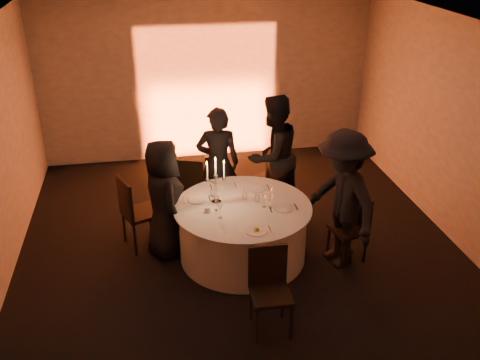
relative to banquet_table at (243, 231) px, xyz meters
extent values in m
plane|color=black|center=(0.00, 0.00, -0.38)|extent=(7.00, 7.00, 0.00)
plane|color=silver|center=(0.00, 0.00, 2.62)|extent=(7.00, 7.00, 0.00)
plane|color=#9F9993|center=(0.00, 3.50, 1.12)|extent=(7.00, 0.00, 7.00)
plane|color=#9F9993|center=(3.00, 0.00, 1.12)|extent=(0.00, 7.00, 7.00)
cube|color=black|center=(0.00, 3.20, -0.33)|extent=(0.25, 0.12, 0.10)
cylinder|color=black|center=(0.00, 0.00, -0.37)|extent=(0.60, 0.60, 0.03)
cylinder|color=black|center=(0.00, 0.00, -0.01)|extent=(0.20, 0.20, 0.75)
cylinder|color=white|center=(0.00, 0.00, -0.01)|extent=(1.68, 1.68, 0.75)
cylinder|color=white|center=(0.00, 0.00, 0.38)|extent=(1.80, 1.80, 0.02)
cube|color=black|center=(-1.31, 0.53, 0.12)|extent=(0.60, 0.60, 0.05)
cube|color=black|center=(-1.50, 0.45, 0.41)|extent=(0.21, 0.44, 0.53)
cylinder|color=black|center=(-1.05, 0.42, -0.14)|extent=(0.04, 0.04, 0.49)
cylinder|color=black|center=(-1.20, 0.79, -0.14)|extent=(0.04, 0.04, 0.49)
cylinder|color=black|center=(-1.42, 0.27, -0.14)|extent=(0.04, 0.04, 0.49)
cylinder|color=black|center=(-1.57, 0.64, -0.14)|extent=(0.04, 0.04, 0.49)
cube|color=black|center=(-0.50, 1.41, 0.05)|extent=(0.51, 0.51, 0.05)
cube|color=black|center=(-0.57, 1.24, 0.30)|extent=(0.39, 0.17, 0.46)
cylinder|color=black|center=(-0.28, 1.51, -0.17)|extent=(0.04, 0.04, 0.43)
cylinder|color=black|center=(-0.61, 1.63, -0.17)|extent=(0.04, 0.04, 0.43)
cylinder|color=black|center=(-0.40, 1.19, -0.17)|extent=(0.04, 0.04, 0.43)
cylinder|color=black|center=(-0.72, 1.30, -0.17)|extent=(0.04, 0.04, 0.43)
cube|color=black|center=(0.70, 1.47, 0.02)|extent=(0.50, 0.50, 0.05)
cube|color=black|center=(0.78, 1.32, 0.25)|extent=(0.35, 0.20, 0.43)
cylinder|color=black|center=(0.78, 1.68, -0.18)|extent=(0.04, 0.04, 0.40)
cylinder|color=black|center=(0.49, 1.55, -0.18)|extent=(0.04, 0.04, 0.40)
cylinder|color=black|center=(0.92, 1.40, -0.18)|extent=(0.04, 0.04, 0.40)
cylinder|color=black|center=(0.63, 1.26, -0.18)|extent=(0.04, 0.04, 0.40)
cube|color=black|center=(1.35, -0.31, 0.06)|extent=(0.49, 0.49, 0.05)
cube|color=black|center=(1.53, -0.27, 0.31)|extent=(0.13, 0.41, 0.46)
cylinder|color=black|center=(1.14, -0.17, -0.17)|extent=(0.04, 0.04, 0.44)
cylinder|color=black|center=(1.22, -0.51, -0.17)|extent=(0.04, 0.04, 0.44)
cylinder|color=black|center=(1.48, -0.10, -0.17)|extent=(0.04, 0.04, 0.44)
cylinder|color=black|center=(1.56, -0.44, -0.17)|extent=(0.04, 0.04, 0.44)
cube|color=black|center=(0.03, -1.47, 0.08)|extent=(0.44, 0.44, 0.05)
cube|color=black|center=(0.04, -1.27, 0.35)|extent=(0.43, 0.05, 0.49)
cylinder|color=black|center=(-0.16, -1.65, -0.16)|extent=(0.04, 0.04, 0.46)
cylinder|color=black|center=(0.21, -1.65, -0.16)|extent=(0.04, 0.04, 0.46)
cylinder|color=black|center=(-0.15, -1.28, -0.16)|extent=(0.04, 0.04, 0.46)
cylinder|color=black|center=(0.22, -1.29, -0.16)|extent=(0.04, 0.04, 0.46)
imported|color=black|center=(-1.00, 0.28, 0.44)|extent=(0.72, 0.91, 1.64)
imported|color=black|center=(-0.16, 1.15, 0.49)|extent=(0.69, 0.50, 1.74)
imported|color=black|center=(0.67, 1.14, 0.55)|extent=(1.14, 1.07, 1.87)
imported|color=black|center=(1.21, -0.35, 0.55)|extent=(0.99, 1.34, 1.86)
cylinder|color=white|center=(-0.57, 0.27, 0.39)|extent=(0.25, 0.25, 0.01)
cube|color=silver|center=(-0.74, 0.27, 0.39)|extent=(0.01, 0.17, 0.01)
cube|color=silver|center=(-0.40, 0.27, 0.39)|extent=(0.02, 0.17, 0.01)
cylinder|color=white|center=(-0.16, 0.59, 0.39)|extent=(0.30, 0.30, 0.01)
cube|color=silver|center=(-0.33, 0.59, 0.39)|extent=(0.02, 0.17, 0.01)
cube|color=silver|center=(0.01, 0.59, 0.39)|extent=(0.01, 0.17, 0.01)
cylinder|color=white|center=(0.28, 0.46, 0.39)|extent=(0.28, 0.28, 0.01)
cube|color=silver|center=(0.11, 0.46, 0.39)|extent=(0.02, 0.17, 0.01)
cube|color=silver|center=(0.45, 0.46, 0.39)|extent=(0.02, 0.17, 0.01)
cylinder|color=white|center=(0.50, -0.16, 0.39)|extent=(0.26, 0.26, 0.01)
cube|color=silver|center=(0.33, -0.16, 0.39)|extent=(0.02, 0.17, 0.01)
cube|color=silver|center=(0.67, -0.16, 0.39)|extent=(0.01, 0.17, 0.01)
cylinder|color=white|center=(0.04, -0.63, 0.39)|extent=(0.26, 0.26, 0.01)
cube|color=silver|center=(-0.13, -0.63, 0.39)|extent=(0.02, 0.17, 0.01)
cube|color=silver|center=(0.21, -0.63, 0.39)|extent=(0.02, 0.17, 0.01)
sphere|color=gold|center=(0.04, -0.63, 0.43)|extent=(0.07, 0.07, 0.07)
cylinder|color=white|center=(-0.47, -0.06, 0.39)|extent=(0.11, 0.11, 0.01)
cylinder|color=white|center=(-0.47, -0.06, 0.42)|extent=(0.07, 0.07, 0.06)
cylinder|color=silver|center=(-0.32, 0.16, 0.40)|extent=(0.13, 0.13, 0.02)
sphere|color=silver|center=(-0.32, 0.16, 0.46)|extent=(0.07, 0.07, 0.07)
cylinder|color=silver|center=(-0.32, 0.16, 0.59)|extent=(0.03, 0.03, 0.34)
cylinder|color=silver|center=(-0.32, 0.16, 0.78)|extent=(0.06, 0.06, 0.03)
cylinder|color=white|center=(-0.32, 0.16, 0.89)|extent=(0.02, 0.02, 0.22)
cone|color=yellow|center=(-0.32, 0.16, 1.02)|extent=(0.02, 0.02, 0.04)
cylinder|color=silver|center=(-0.38, 0.16, 0.69)|extent=(0.12, 0.02, 0.08)
cylinder|color=silver|center=(-0.44, 0.16, 0.72)|extent=(0.05, 0.05, 0.03)
cylinder|color=white|center=(-0.44, 0.16, 0.84)|extent=(0.02, 0.02, 0.22)
cone|color=yellow|center=(-0.44, 0.16, 0.97)|extent=(0.02, 0.02, 0.04)
cylinder|color=silver|center=(-0.27, 0.16, 0.69)|extent=(0.12, 0.02, 0.08)
cylinder|color=silver|center=(-0.21, 0.16, 0.72)|extent=(0.05, 0.05, 0.03)
cylinder|color=white|center=(-0.21, 0.16, 0.84)|extent=(0.02, 0.02, 0.22)
cone|color=yellow|center=(-0.21, 0.16, 0.97)|extent=(0.02, 0.02, 0.04)
cylinder|color=silver|center=(-0.33, -0.25, 0.39)|extent=(0.06, 0.06, 0.01)
cylinder|color=silver|center=(-0.33, -0.25, 0.44)|extent=(0.01, 0.01, 0.10)
cone|color=silver|center=(-0.33, -0.25, 0.53)|extent=(0.07, 0.07, 0.09)
cylinder|color=silver|center=(0.38, 0.09, 0.39)|extent=(0.06, 0.06, 0.01)
cylinder|color=silver|center=(0.38, 0.09, 0.44)|extent=(0.01, 0.01, 0.10)
cone|color=silver|center=(0.38, 0.09, 0.53)|extent=(0.07, 0.07, 0.09)
cylinder|color=silver|center=(0.27, -0.07, 0.39)|extent=(0.06, 0.06, 0.01)
cylinder|color=silver|center=(0.27, -0.07, 0.44)|extent=(0.01, 0.01, 0.10)
cone|color=silver|center=(0.27, -0.07, 0.53)|extent=(0.07, 0.07, 0.09)
cylinder|color=silver|center=(0.35, -0.11, 0.39)|extent=(0.06, 0.06, 0.01)
cylinder|color=silver|center=(0.35, -0.11, 0.44)|extent=(0.01, 0.01, 0.10)
cone|color=silver|center=(0.35, -0.11, 0.53)|extent=(0.07, 0.07, 0.09)
cylinder|color=silver|center=(-0.35, -0.05, 0.39)|extent=(0.06, 0.06, 0.01)
cylinder|color=silver|center=(-0.35, -0.05, 0.44)|extent=(0.01, 0.01, 0.10)
cone|color=silver|center=(-0.35, -0.05, 0.53)|extent=(0.07, 0.07, 0.09)
cylinder|color=silver|center=(0.06, 0.18, 0.43)|extent=(0.07, 0.07, 0.09)
cylinder|color=silver|center=(0.21, 0.09, 0.43)|extent=(0.07, 0.07, 0.09)
cylinder|color=silver|center=(-0.35, 0.35, 0.43)|extent=(0.07, 0.07, 0.09)
cylinder|color=silver|center=(-0.32, 0.14, 0.43)|extent=(0.07, 0.07, 0.09)
camera|label=1|loc=(-1.13, -5.95, 3.76)|focal=40.00mm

